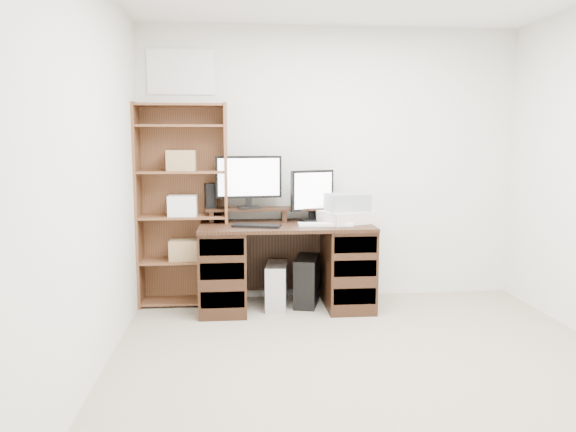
{
  "coord_description": "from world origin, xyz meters",
  "views": [
    {
      "loc": [
        -0.87,
        -3.18,
        1.49
      ],
      "look_at": [
        -0.45,
        1.43,
        0.85
      ],
      "focal_mm": 35.0,
      "sensor_mm": 36.0,
      "label": 1
    }
  ],
  "objects": [
    {
      "name": "tower_black",
      "position": [
        -0.25,
        1.72,
        0.22
      ],
      "size": [
        0.29,
        0.47,
        0.43
      ],
      "rotation": [
        0.0,
        0.0,
        -0.25
      ],
      "color": "black",
      "rests_on": "ground"
    },
    {
      "name": "speaker",
      "position": [
        -1.11,
        1.89,
        0.98
      ],
      "size": [
        0.11,
        0.11,
        0.22
      ],
      "primitive_type": "cube",
      "rotation": [
        0.0,
        0.0,
        0.26
      ],
      "color": "black",
      "rests_on": "riser_shelf"
    },
    {
      "name": "desk",
      "position": [
        -0.45,
        1.64,
        0.39
      ],
      "size": [
        1.5,
        0.7,
        0.75
      ],
      "color": "black",
      "rests_on": "ground"
    },
    {
      "name": "bookshelf",
      "position": [
        -1.35,
        1.86,
        0.92
      ],
      "size": [
        0.8,
        0.3,
        1.8
      ],
      "color": "brown",
      "rests_on": "ground"
    },
    {
      "name": "mouse",
      "position": [
        0.11,
        1.53,
        0.77
      ],
      "size": [
        0.1,
        0.08,
        0.04
      ],
      "primitive_type": "ellipsoid",
      "rotation": [
        0.0,
        0.0,
        0.34
      ],
      "color": "white",
      "rests_on": "desk"
    },
    {
      "name": "riser_shelf",
      "position": [
        -0.45,
        1.85,
        0.84
      ],
      "size": [
        1.4,
        0.22,
        0.12
      ],
      "color": "black",
      "rests_on": "desk"
    },
    {
      "name": "monitor_wide",
      "position": [
        -0.76,
        1.83,
        1.13
      ],
      "size": [
        0.59,
        0.17,
        0.47
      ],
      "rotation": [
        0.0,
        0.0,
        0.08
      ],
      "color": "black",
      "rests_on": "riser_shelf"
    },
    {
      "name": "monitor_small",
      "position": [
        -0.19,
        1.8,
        1.0
      ],
      "size": [
        0.41,
        0.22,
        0.46
      ],
      "rotation": [
        0.0,
        0.0,
        0.37
      ],
      "color": "black",
      "rests_on": "desk"
    },
    {
      "name": "keyboard_white",
      "position": [
        -0.11,
        1.52,
        0.76
      ],
      "size": [
        0.47,
        0.16,
        0.02
      ],
      "primitive_type": "cube",
      "rotation": [
        0.0,
        0.0,
        -0.04
      ],
      "color": "white",
      "rests_on": "desk"
    },
    {
      "name": "room",
      "position": [
        -0.0,
        0.0,
        1.25
      ],
      "size": [
        3.54,
        4.04,
        2.54
      ],
      "color": "tan",
      "rests_on": "ground"
    },
    {
      "name": "keyboard_black",
      "position": [
        -0.71,
        1.5,
        0.76
      ],
      "size": [
        0.42,
        0.24,
        0.02
      ],
      "primitive_type": "cube",
      "rotation": [
        0.0,
        0.0,
        -0.27
      ],
      "color": "black",
      "rests_on": "desk"
    },
    {
      "name": "printer",
      "position": [
        0.1,
        1.66,
        0.8
      ],
      "size": [
        0.53,
        0.48,
        0.11
      ],
      "primitive_type": "cube",
      "rotation": [
        0.0,
        0.0,
        0.42
      ],
      "color": "beige",
      "rests_on": "desk"
    },
    {
      "name": "basket",
      "position": [
        0.1,
        1.66,
        0.93
      ],
      "size": [
        0.39,
        0.32,
        0.15
      ],
      "primitive_type": "cube",
      "rotation": [
        0.0,
        0.0,
        0.2
      ],
      "color": "gray",
      "rests_on": "printer"
    },
    {
      "name": "tower_silver",
      "position": [
        -0.53,
        1.64,
        0.2
      ],
      "size": [
        0.22,
        0.42,
        0.4
      ],
      "primitive_type": "cube",
      "rotation": [
        0.0,
        0.0,
        -0.13
      ],
      "color": "silver",
      "rests_on": "ground"
    }
  ]
}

